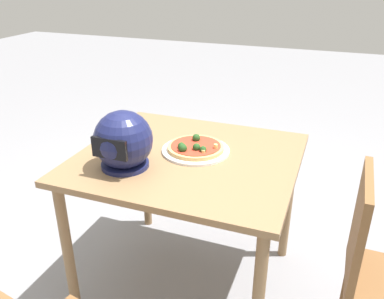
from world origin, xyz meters
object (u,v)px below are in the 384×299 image
Objects in this scene: motorcycle_helmet at (123,141)px; chair_side at (377,270)px; dining_table at (188,173)px; pizza at (195,147)px.

motorcycle_helmet reaches higher than chair_side.
dining_table is 0.91m from chair_side.
dining_table is at bearing 70.02° from pizza.
pizza is at bearing -109.98° from dining_table.
motorcycle_helmet is at bearing 42.95° from dining_table.
pizza reaches higher than dining_table.
chair_side is (-1.09, -0.02, -0.39)m from motorcycle_helmet.
pizza is 0.31× the size of chair_side.
motorcycle_helmet is at bearing 46.72° from pizza.
pizza is at bearing -133.28° from motorcycle_helmet.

